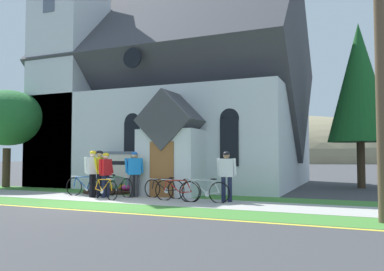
# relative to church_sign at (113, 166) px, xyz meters

# --- Properties ---
(ground) EXTENTS (140.00, 140.00, 0.00)m
(ground) POSITION_rel_church_sign_xyz_m (1.81, 0.20, -1.14)
(ground) COLOR #3D3D3F
(sidewalk_slab) EXTENTS (32.00, 2.23, 0.01)m
(sidewalk_slab) POSITION_rel_church_sign_xyz_m (0.54, -2.09, -1.13)
(sidewalk_slab) COLOR #A8A59E
(sidewalk_slab) RESTS_ON ground
(grass_verge) EXTENTS (32.00, 1.64, 0.01)m
(grass_verge) POSITION_rel_church_sign_xyz_m (0.54, -4.02, -1.13)
(grass_verge) COLOR #427F33
(grass_verge) RESTS_ON ground
(church_lawn) EXTENTS (24.00, 1.60, 0.01)m
(church_lawn) POSITION_rel_church_sign_xyz_m (0.54, -0.17, -1.13)
(church_lawn) COLOR #427F33
(church_lawn) RESTS_ON ground
(curb_paint_stripe) EXTENTS (28.00, 0.16, 0.01)m
(curb_paint_stripe) POSITION_rel_church_sign_xyz_m (0.54, -4.99, -1.13)
(curb_paint_stripe) COLOR yellow
(curb_paint_stripe) RESTS_ON ground
(church_building) EXTENTS (13.32, 12.19, 12.99)m
(church_building) POSITION_rel_church_sign_xyz_m (0.16, 5.46, 3.60)
(church_building) COLOR silver
(church_building) RESTS_ON ground
(church_sign) EXTENTS (1.87, 0.24, 1.74)m
(church_sign) POSITION_rel_church_sign_xyz_m (0.00, 0.00, 0.00)
(church_sign) COLOR slate
(church_sign) RESTS_ON ground
(flower_bed) EXTENTS (2.24, 2.24, 0.34)m
(flower_bed) POSITION_rel_church_sign_xyz_m (0.03, -0.21, -1.05)
(flower_bed) COLOR #382319
(flower_bed) RESTS_ON ground
(bicycle_red) EXTENTS (1.74, 0.22, 0.80)m
(bicycle_red) POSITION_rel_church_sign_xyz_m (3.11, -1.28, -0.77)
(bicycle_red) COLOR black
(bicycle_red) RESTS_ON ground
(bicycle_white) EXTENTS (1.62, 0.59, 0.78)m
(bicycle_white) POSITION_rel_church_sign_xyz_m (1.20, -2.37, -0.77)
(bicycle_white) COLOR black
(bicycle_white) RESTS_ON ground
(bicycle_silver) EXTENTS (1.74, 0.26, 0.83)m
(bicycle_silver) POSITION_rel_church_sign_xyz_m (4.95, -1.93, -0.76)
(bicycle_silver) COLOR black
(bicycle_silver) RESTS_ON ground
(bicycle_orange) EXTENTS (1.80, 0.14, 0.80)m
(bicycle_orange) POSITION_rel_church_sign_xyz_m (3.96, -1.91, -0.76)
(bicycle_orange) COLOR black
(bicycle_orange) RESTS_ON ground
(bicycle_green) EXTENTS (1.69, 0.69, 0.86)m
(bicycle_green) POSITION_rel_church_sign_xyz_m (1.19, -1.40, -0.75)
(bicycle_green) COLOR black
(bicycle_green) RESTS_ON ground
(bicycle_blue) EXTENTS (1.73, 0.12, 0.82)m
(bicycle_blue) POSITION_rel_church_sign_xyz_m (-0.06, -1.80, -0.76)
(bicycle_blue) COLOR black
(bicycle_blue) RESTS_ON ground
(cyclist_in_yellow_jersey) EXTENTS (0.37, 0.76, 1.77)m
(cyclist_in_yellow_jersey) POSITION_rel_church_sign_xyz_m (0.56, -1.74, -0.09)
(cyclist_in_yellow_jersey) COLOR #191E38
(cyclist_in_yellow_jersey) RESTS_ON ground
(cyclist_in_red_jersey) EXTENTS (0.67, 0.30, 1.72)m
(cyclist_in_red_jersey) POSITION_rel_church_sign_xyz_m (5.58, -1.47, -0.13)
(cyclist_in_red_jersey) COLOR #191E38
(cyclist_in_red_jersey) RESTS_ON ground
(cyclist_in_white_jersey) EXTENTS (0.57, 0.50, 1.72)m
(cyclist_in_white_jersey) POSITION_rel_church_sign_xyz_m (1.94, -1.47, -0.12)
(cyclist_in_white_jersey) COLOR #2D2D33
(cyclist_in_white_jersey) RESTS_ON ground
(cyclist_in_green_jersey) EXTENTS (0.37, 0.72, 1.76)m
(cyclist_in_green_jersey) POSITION_rel_church_sign_xyz_m (0.49, -2.05, -0.09)
(cyclist_in_green_jersey) COLOR black
(cyclist_in_green_jersey) RESTS_ON ground
(cyclist_in_blue_jersey) EXTENTS (0.64, 0.40, 1.68)m
(cyclist_in_blue_jersey) POSITION_rel_church_sign_xyz_m (1.69, -1.04, -0.15)
(cyclist_in_blue_jersey) COLOR #2D2D33
(cyclist_in_blue_jersey) RESTS_ON ground
(cyclist_in_orange_jersey) EXTENTS (0.28, 0.73, 1.68)m
(cyclist_in_orange_jersey) POSITION_rel_church_sign_xyz_m (0.96, -1.89, -0.15)
(cyclist_in_orange_jersey) COLOR #191E38
(cyclist_in_orange_jersey) RESTS_ON ground
(utility_pole) EXTENTS (3.12, 0.28, 8.83)m
(utility_pole) POSITION_rel_church_sign_xyz_m (10.13, -3.89, 3.75)
(utility_pole) COLOR brown
(utility_pole) RESTS_ON ground
(roadside_conifer) EXTENTS (3.06, 3.06, 8.10)m
(roadside_conifer) POSITION_rel_church_sign_xyz_m (9.86, 6.40, 4.01)
(roadside_conifer) COLOR #3D2D1E
(roadside_conifer) RESTS_ON ground
(yard_deciduous_tree) EXTENTS (3.83, 3.83, 4.86)m
(yard_deciduous_tree) POSITION_rel_church_sign_xyz_m (-6.49, 0.20, 2.31)
(yard_deciduous_tree) COLOR #3D2D1E
(yard_deciduous_tree) RESTS_ON ground
(distant_hill) EXTENTS (75.08, 45.66, 21.60)m
(distant_hill) POSITION_rel_church_sign_xyz_m (-9.26, 78.68, -1.14)
(distant_hill) COLOR #847A5B
(distant_hill) RESTS_ON ground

